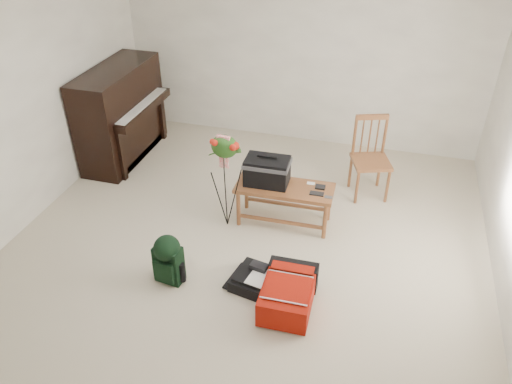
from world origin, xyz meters
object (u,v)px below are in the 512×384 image
(bench, at_px, (273,176))
(dining_chair, at_px, (371,159))
(black_duffel, at_px, (261,281))
(flower_stand, at_px, (226,182))
(green_backpack, at_px, (168,257))
(piano, at_px, (122,115))
(red_suitcase, at_px, (289,290))

(bench, bearing_deg, dining_chair, 39.13)
(bench, distance_m, black_duffel, 1.22)
(flower_stand, bearing_deg, green_backpack, -99.13)
(piano, relative_size, flower_stand, 1.29)
(red_suitcase, relative_size, green_backpack, 1.29)
(dining_chair, relative_size, black_duffel, 1.69)
(dining_chair, height_order, green_backpack, dining_chair)
(red_suitcase, xyz_separation_m, flower_stand, (-0.94, 0.98, 0.42))
(piano, xyz_separation_m, bench, (2.33, -0.92, -0.02))
(black_duffel, height_order, green_backpack, green_backpack)
(dining_chair, relative_size, green_backpack, 1.87)
(bench, relative_size, black_duffel, 1.86)
(bench, bearing_deg, red_suitcase, -70.33)
(bench, bearing_deg, flower_stand, -154.69)
(black_duffel, bearing_deg, red_suitcase, -10.57)
(piano, bearing_deg, green_backpack, -53.25)
(dining_chair, height_order, flower_stand, flower_stand)
(black_duffel, distance_m, green_backpack, 0.92)
(piano, xyz_separation_m, green_backpack, (1.61, -2.16, -0.31))
(bench, relative_size, green_backpack, 2.06)
(black_duffel, bearing_deg, bench, 109.46)
(dining_chair, distance_m, red_suitcase, 2.17)
(piano, bearing_deg, red_suitcase, -37.27)
(green_backpack, relative_size, flower_stand, 0.45)
(piano, bearing_deg, black_duffel, -38.88)
(dining_chair, xyz_separation_m, black_duffel, (-0.83, -1.96, -0.40))
(black_duffel, bearing_deg, green_backpack, -159.73)
(piano, relative_size, bench, 1.38)
(piano, height_order, flower_stand, piano)
(piano, bearing_deg, flower_stand, -31.71)
(red_suitcase, height_order, black_duffel, red_suitcase)
(piano, height_order, red_suitcase, piano)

